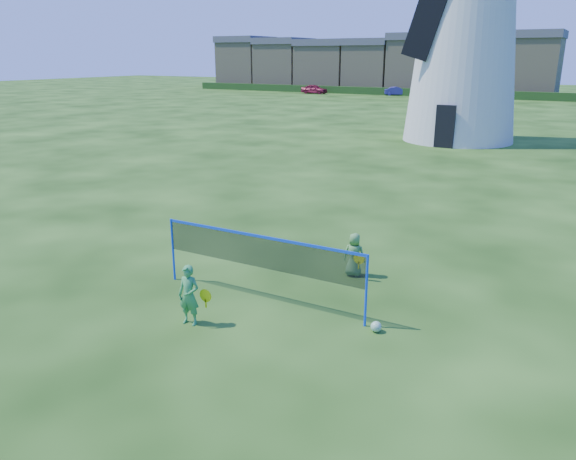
# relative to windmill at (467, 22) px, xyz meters

# --- Properties ---
(ground) EXTENTS (220.00, 220.00, 0.00)m
(ground) POSITION_rel_windmill_xyz_m (2.11, -26.74, -7.21)
(ground) COLOR black
(ground) RESTS_ON ground
(windmill) EXTENTS (16.63, 6.85, 21.54)m
(windmill) POSITION_rel_windmill_xyz_m (0.00, 0.00, 0.00)
(windmill) COLOR silver
(windmill) RESTS_ON ground
(badminton_net) EXTENTS (5.05, 0.05, 1.55)m
(badminton_net) POSITION_rel_windmill_xyz_m (2.03, -26.99, -6.07)
(badminton_net) COLOR blue
(badminton_net) RESTS_ON ground
(player_girl) EXTENTS (0.67, 0.37, 1.26)m
(player_girl) POSITION_rel_windmill_xyz_m (1.37, -28.65, -6.57)
(player_girl) COLOR #3B944B
(player_girl) RESTS_ON ground
(player_boy) EXTENTS (0.65, 0.44, 1.10)m
(player_boy) POSITION_rel_windmill_xyz_m (3.26, -24.59, -6.66)
(player_boy) COLOR #539146
(player_boy) RESTS_ON ground
(play_ball) EXTENTS (0.22, 0.22, 0.22)m
(play_ball) POSITION_rel_windmill_xyz_m (4.81, -27.11, -7.10)
(play_ball) COLOR green
(play_ball) RESTS_ON ground
(terraced_houses) EXTENTS (52.35, 8.40, 8.37)m
(terraced_houses) POSITION_rel_windmill_xyz_m (-23.89, 45.26, -3.18)
(terraced_houses) COLOR tan
(terraced_houses) RESTS_ON ground
(hedge) EXTENTS (62.00, 0.80, 1.00)m
(hedge) POSITION_rel_windmill_xyz_m (-19.89, 39.26, -6.71)
(hedge) COLOR #193814
(hedge) RESTS_ON ground
(car_left) EXTENTS (3.85, 1.61, 1.30)m
(car_left) POSITION_rel_windmill_xyz_m (-28.94, 36.70, -6.56)
(car_left) COLOR maroon
(car_left) RESTS_ON ground
(car_right) EXTENTS (3.70, 2.39, 1.15)m
(car_right) POSITION_rel_windmill_xyz_m (-17.37, 39.18, -6.63)
(car_right) COLOR navy
(car_right) RESTS_ON ground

